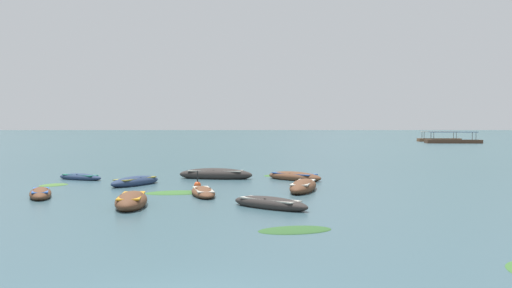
{
  "coord_description": "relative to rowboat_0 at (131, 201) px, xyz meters",
  "views": [
    {
      "loc": [
        1.83,
        -8.95,
        3.05
      ],
      "look_at": [
        -2.54,
        56.41,
        1.22
      ],
      "focal_mm": 39.21,
      "sensor_mm": 36.0,
      "label": 1
    }
  ],
  "objects": [
    {
      "name": "rowboat_1",
      "position": [
        -2.17,
        8.09,
        -0.03
      ],
      "size": [
        2.48,
        3.87,
        0.6
      ],
      "color": "navy",
      "rests_on": "ground"
    },
    {
      "name": "weed_patch_1",
      "position": [
        -6.52,
        7.72,
        -0.22
      ],
      "size": [
        1.75,
        2.06,
        0.14
      ],
      "primitive_type": "ellipsoid",
      "rotation": [
        0.0,
        0.0,
        1.19
      ],
      "color": "#477033",
      "rests_on": "ground"
    },
    {
      "name": "ferry_0",
      "position": [
        39.12,
        95.77,
        0.23
      ],
      "size": [
        11.07,
        3.55,
        2.54
      ],
      "color": "#4C3323",
      "rests_on": "ground"
    },
    {
      "name": "mountain_2",
      "position": [
        700.65,
        2412.98,
        244.14
      ],
      "size": [
        1921.44,
        1921.44,
        488.71
      ],
      "primitive_type": "cone",
      "color": "#4C5B56",
      "rests_on": "ground"
    },
    {
      "name": "rowboat_4",
      "position": [
        -6.34,
        11.0,
        -0.08
      ],
      "size": [
        3.28,
        2.09,
        0.45
      ],
      "color": "navy",
      "rests_on": "ground"
    },
    {
      "name": "rowboat_8",
      "position": [
        6.8,
        5.99,
        -0.01
      ],
      "size": [
        1.84,
        4.53,
        0.69
      ],
      "color": "brown",
      "rests_on": "ground"
    },
    {
      "name": "rowboat_2",
      "position": [
        2.21,
        3.8,
        -0.08
      ],
      "size": [
        1.94,
        3.75,
        0.46
      ],
      "color": "brown",
      "rests_on": "ground"
    },
    {
      "name": "ground_plane",
      "position": [
        4.48,
        1487.59,
        -0.22
      ],
      "size": [
        6000.0,
        6000.0,
        0.0
      ],
      "primitive_type": "plane",
      "color": "#385660"
    },
    {
      "name": "rowboat_3",
      "position": [
        1.61,
        12.24,
        0.03
      ],
      "size": [
        4.67,
        1.93,
        0.8
      ],
      "color": "#2D2826",
      "rests_on": "ground"
    },
    {
      "name": "rowboat_6",
      "position": [
        -4.87,
        2.6,
        -0.06
      ],
      "size": [
        2.13,
        3.35,
        0.52
      ],
      "color": "brown",
      "rests_on": "ground"
    },
    {
      "name": "weed_patch_0",
      "position": [
        0.79,
        4.64,
        -0.22
      ],
      "size": [
        3.29,
        2.48,
        0.14
      ],
      "primitive_type": "ellipsoid",
      "rotation": [
        0.0,
        0.0,
        0.27
      ],
      "color": "#38662D",
      "rests_on": "ground"
    },
    {
      "name": "weed_patch_5",
      "position": [
        6.37,
        -4.69,
        -0.22
      ],
      "size": [
        2.61,
        2.04,
        0.14
      ],
      "primitive_type": "ellipsoid",
      "rotation": [
        0.0,
        0.0,
        0.35
      ],
      "color": "#2D5628",
      "rests_on": "ground"
    },
    {
      "name": "rowboat_5",
      "position": [
        6.38,
        11.71,
        -0.03
      ],
      "size": [
        3.82,
        3.59,
        0.62
      ],
      "color": "brown",
      "rests_on": "ground"
    },
    {
      "name": "mountain_1",
      "position": [
        -541.84,
        2223.62,
        291.43
      ],
      "size": [
        1846.77,
        1846.77,
        583.3
      ],
      "primitive_type": "cone",
      "color": "#4C5B56",
      "rests_on": "ground"
    },
    {
      "name": "rowboat_0",
      "position": [
        0.0,
        0.0,
        0.0
      ],
      "size": [
        1.83,
        3.86,
        0.71
      ],
      "color": "brown",
      "rests_on": "ground"
    },
    {
      "name": "ferry_1",
      "position": [
        40.23,
        111.36,
        0.23
      ],
      "size": [
        9.59,
        3.13,
        2.54
      ],
      "color": "brown",
      "rests_on": "ground"
    },
    {
      "name": "rowboat_7",
      "position": [
        5.42,
        -0.07,
        -0.05
      ],
      "size": [
        3.41,
        2.95,
        0.55
      ],
      "color": "#2D2826",
      "rests_on": "ground"
    },
    {
      "name": "mooring_buoy",
      "position": [
        1.31,
        7.53,
        -0.13
      ],
      "size": [
        0.37,
        0.37,
        0.94
      ],
      "color": "#DB4C1E",
      "rests_on": "ground"
    },
    {
      "name": "weed_patch_2",
      "position": [
        5.81,
        14.69,
        -0.22
      ],
      "size": [
        3.63,
        3.32,
        0.14
      ],
      "primitive_type": "ellipsoid",
      "rotation": [
        0.0,
        0.0,
        0.5
      ],
      "color": "#38662D",
      "rests_on": "ground"
    }
  ]
}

